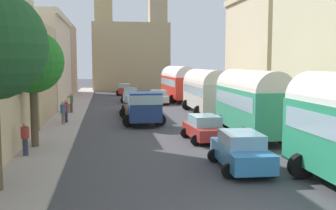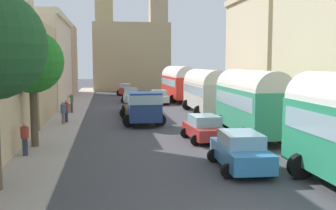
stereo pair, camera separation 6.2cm
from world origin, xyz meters
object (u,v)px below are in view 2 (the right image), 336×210
pedestrian_4 (63,112)px  car_0 (133,104)px  pedestrian_1 (25,138)px  parked_bus_2 (205,89)px  car_2 (125,89)px  car_5 (159,97)px  pedestrian_2 (72,102)px  car_1 (131,95)px  car_3 (241,151)px  parked_bus_1 (250,100)px  pedestrian_0 (66,110)px  pedestrian_3 (69,103)px  cargo_truck_0 (142,107)px  parked_bus_3 (178,82)px  car_4 (204,128)px

pedestrian_4 → car_0: bearing=51.6°
car_0 → pedestrian_1: bearing=-110.5°
parked_bus_2 → car_0: (-6.46, 1.52, -1.37)m
car_2 → car_5: car_2 is taller
parked_bus_2 → pedestrian_2: 12.04m
car_1 → car_3: 30.07m
parked_bus_1 → car_1: parked_bus_1 is taller
car_0 → pedestrian_0: size_ratio=2.15×
car_5 → pedestrian_1: size_ratio=2.15×
pedestrian_1 → pedestrian_0: bearing=85.2°
car_0 → parked_bus_2: bearing=-13.3°
parked_bus_2 → pedestrian_3: size_ratio=5.06×
parked_bus_2 → pedestrian_4: bearing=-155.7°
car_0 → car_5: car_0 is taller
parked_bus_1 → car_0: (-6.41, 12.96, -1.49)m
car_0 → pedestrian_2: (-5.46, -0.26, 0.26)m
cargo_truck_0 → pedestrian_3: size_ratio=4.43×
pedestrian_1 → pedestrian_4: bearing=85.6°
parked_bus_3 → car_5: (-2.81, -3.41, -1.52)m
car_3 → pedestrian_1: pedestrian_1 is taller
parked_bus_3 → car_3: (-2.85, -30.57, -1.49)m
pedestrian_0 → parked_bus_2: bearing=21.4°
parked_bus_2 → pedestrian_0: parked_bus_2 is taller
cargo_truck_0 → pedestrian_4: 5.76m
car_2 → car_5: 13.58m
parked_bus_1 → pedestrian_2: 17.43m
pedestrian_0 → pedestrian_1: 10.53m
car_0 → car_3: car_0 is taller
parked_bus_1 → car_0: 14.53m
parked_bus_3 → car_4: bearing=-96.7°
car_1 → parked_bus_1: bearing=-75.3°
parked_bus_2 → car_3: bearing=-99.6°
parked_bus_2 → cargo_truck_0: 8.29m
car_3 → car_5: size_ratio=1.14×
car_2 → pedestrian_0: bearing=-101.8°
car_5 → pedestrian_2: 11.45m
parked_bus_1 → car_2: parked_bus_1 is taller
pedestrian_0 → pedestrian_3: bearing=93.5°
car_2 → pedestrian_0: pedestrian_0 is taller
car_0 → car_3: size_ratio=0.92×
car_0 → pedestrian_1: pedestrian_1 is taller
pedestrian_3 → pedestrian_1: bearing=-91.8°
car_1 → pedestrian_2: pedestrian_2 is taller
pedestrian_0 → car_4: bearing=-41.8°
car_2 → pedestrian_1: 37.43m
car_5 → car_3: bearing=-90.1°
parked_bus_3 → pedestrian_2: (-11.62, -10.71, -1.22)m
cargo_truck_0 → parked_bus_3: bearing=71.3°
parked_bus_3 → cargo_truck_0: 18.41m
parked_bus_3 → cargo_truck_0: (-5.89, -17.41, -1.01)m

